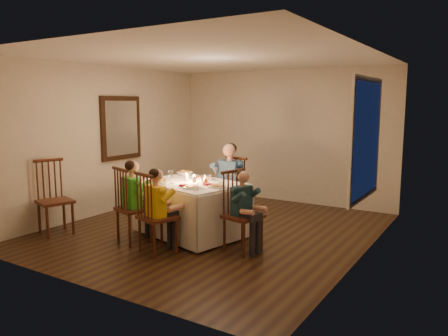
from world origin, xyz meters
The scene contains 26 objects.
ground centered at (0.00, 0.00, 0.00)m, with size 5.00×5.00×0.00m, color black.
wall_left centered at (-2.25, 0.00, 1.30)m, with size 0.02×5.00×2.60m, color #BCB1A0.
wall_right centered at (2.25, 0.00, 1.30)m, with size 0.02×5.00×2.60m, color #BCB1A0.
wall_back centered at (0.00, 2.50, 1.30)m, with size 4.50×0.02×2.60m, color #BCB1A0.
ceiling centered at (0.00, 0.00, 2.60)m, with size 5.00×5.00×0.00m, color white.
dining_table centered at (-0.17, -0.36, 0.56)m, with size 1.73×1.42×0.76m.
chair_adult centered at (-0.02, 0.49, 0.00)m, with size 0.44×0.42×1.08m, color #34150E, non-canonical shape.
chair_near_left centered at (-0.63, -1.07, 0.00)m, with size 0.44×0.42×1.08m, color #34150E, non-canonical shape.
chair_near_right centered at (-0.05, -1.25, 0.00)m, with size 0.44×0.42×1.08m, color #34150E, non-canonical shape.
chair_end centered at (0.86, -0.62, 0.00)m, with size 0.44×0.42×1.08m, color #34150E, non-canonical shape.
chair_extra centered at (-1.90, -1.41, 0.00)m, with size 0.46×0.44×1.12m, color #34150E, non-canonical shape.
adult centered at (-0.02, 0.49, 0.00)m, with size 0.49×0.45×1.31m, color #33547F, non-canonical shape.
child_green centered at (-0.63, -1.07, 0.00)m, with size 0.41×0.37×1.17m, color green, non-canonical shape.
child_yellow centered at (-0.05, -1.25, 0.00)m, with size 0.38×0.35×1.12m, color gold, non-canonical shape.
child_teal centered at (0.86, -0.62, 0.00)m, with size 0.36×0.33×1.09m, color #17333B, non-canonical shape.
setting_adult centered at (-0.13, -0.03, 0.80)m, with size 0.26×0.26×0.02m, color silver.
setting_green centered at (-0.51, -0.63, 0.80)m, with size 0.26×0.26×0.02m, color silver.
setting_yellow centered at (0.11, -0.71, 0.80)m, with size 0.26×0.26×0.02m, color silver.
setting_teal centered at (0.37, -0.48, 0.80)m, with size 0.26×0.26×0.02m, color silver.
candle_left centered at (-0.27, -0.33, 0.84)m, with size 0.06×0.06×0.10m, color silver.
candle_right centered at (-0.10, -0.37, 0.84)m, with size 0.06×0.06×0.10m, color silver.
squash centered at (-0.65, 0.09, 0.84)m, with size 0.09×0.09×0.09m, color gold.
orange_fruit centered at (0.09, -0.36, 0.83)m, with size 0.08×0.08×0.08m, color orange.
serving_bowl centered at (-0.63, 0.11, 0.82)m, with size 0.23×0.23×0.06m, color silver.
wall_mirror centered at (-2.22, 0.30, 1.50)m, with size 0.06×0.95×1.15m.
window_blinds centered at (2.21, 0.10, 1.50)m, with size 0.07×1.34×1.54m.
Camera 1 is at (3.59, -5.46, 1.94)m, focal length 35.00 mm.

